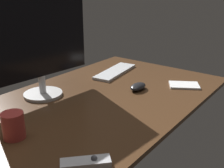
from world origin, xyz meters
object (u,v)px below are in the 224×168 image
object	(u,v)px
keyboard	(115,72)
monitor	(38,41)
computer_mouse	(138,87)
media_remote	(86,163)
notepad	(184,85)
coffee_mug	(13,126)

from	to	relation	value
keyboard	monitor	bearing A→B (deg)	164.21
computer_mouse	media_remote	world-z (taller)	same
notepad	computer_mouse	bearing A→B (deg)	139.05
computer_mouse	media_remote	size ratio (longest dim) A/B	0.77
media_remote	notepad	bearing A→B (deg)	46.26
keyboard	coffee_mug	size ratio (longest dim) A/B	3.65
media_remote	keyboard	bearing A→B (deg)	74.22
keyboard	media_remote	world-z (taller)	media_remote
monitor	keyboard	xyz separation A→B (cm)	(51.56, -6.70, -27.02)
computer_mouse	coffee_mug	bearing A→B (deg)	169.50
media_remote	coffee_mug	bearing A→B (deg)	139.00
monitor	notepad	world-z (taller)	monitor
computer_mouse	notepad	distance (cm)	26.40
notepad	monitor	bearing A→B (deg)	137.51
monitor	notepad	distance (cm)	80.14
keyboard	computer_mouse	distance (cm)	31.28
monitor	keyboard	distance (cm)	58.60
coffee_mug	monitor	bearing A→B (deg)	35.69
media_remote	coffee_mug	size ratio (longest dim) A/B	1.49
keyboard	coffee_mug	xyz separation A→B (cm)	(-84.28, -16.79, 4.21)
media_remote	notepad	size ratio (longest dim) A/B	0.94
computer_mouse	media_remote	distance (cm)	68.64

